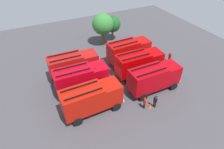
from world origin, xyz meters
name	(u,v)px	position (x,y,z in m)	size (l,w,h in m)	color
ground_plane	(112,82)	(0.00, 0.00, 0.00)	(52.69, 52.69, 0.00)	#423F44
fire_truck_0	(91,98)	(-4.53, -3.87, 2.15)	(7.25, 2.87, 3.88)	#B61208
fire_truck_1	(154,77)	(4.28, -3.86, 2.15)	(7.21, 2.78, 3.88)	#B0040D
fire_truck_2	(81,78)	(-4.37, 0.25, 2.15)	(7.26, 2.90, 3.88)	#BC0514
fire_truck_3	(139,63)	(4.38, -0.04, 2.15)	(7.24, 2.86, 3.88)	#B50305
fire_truck_4	(73,64)	(-4.41, 3.74, 2.15)	(7.25, 2.88, 3.88)	#A81210
fire_truck_5	(129,50)	(4.84, 3.77, 2.15)	(7.27, 2.93, 3.88)	#B50907
firefighter_0	(145,103)	(1.39, -6.21, 0.90)	(0.38, 0.48, 1.63)	black
firefighter_1	(177,74)	(8.82, -3.53, 0.93)	(0.34, 0.47, 1.66)	black
firefighter_2	(155,101)	(2.63, -6.64, 1.02)	(0.35, 0.47, 1.80)	black
firefighter_3	(126,50)	(5.57, 5.70, 1.02)	(0.47, 0.46, 1.81)	black
firefighter_4	(170,57)	(10.98, 0.74, 0.91)	(0.42, 0.48, 1.64)	black
tree_0	(103,24)	(3.53, 11.05, 4.03)	(3.86, 3.86, 5.99)	brown
tree_1	(112,24)	(5.97, 12.05, 3.22)	(3.09, 3.09, 4.78)	brown
traffic_cone_0	(150,106)	(2.06, -6.45, 0.29)	(0.41, 0.41, 0.59)	#F2600C
traffic_cone_1	(70,65)	(-4.34, 6.52, 0.29)	(0.41, 0.41, 0.58)	#F2600C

